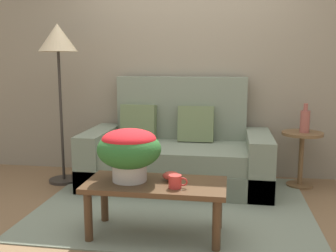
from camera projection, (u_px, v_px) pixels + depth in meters
ground_plane at (174, 208)px, 3.49m from camera, size 14.00×14.00×0.00m
wall_back at (189, 44)px, 4.40m from camera, size 6.40×0.12×2.98m
area_rug at (175, 205)px, 3.56m from camera, size 2.40×1.92×0.01m
couch at (177, 155)px, 4.13m from camera, size 1.92×0.92×1.13m
coffee_table at (156, 191)px, 2.89m from camera, size 1.04×0.49×0.42m
side_table at (302, 149)px, 4.03m from camera, size 0.42×0.42×0.58m
floor_lamp at (58, 49)px, 4.03m from camera, size 0.40×0.40×1.69m
potted_plant at (129, 149)px, 2.89m from camera, size 0.48×0.48×0.39m
coffee_mug at (175, 181)px, 2.75m from camera, size 0.14×0.09×0.09m
snack_bowl at (171, 176)px, 2.92m from camera, size 0.13×0.13×0.07m
table_vase at (305, 121)px, 3.97m from camera, size 0.10×0.10×0.30m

